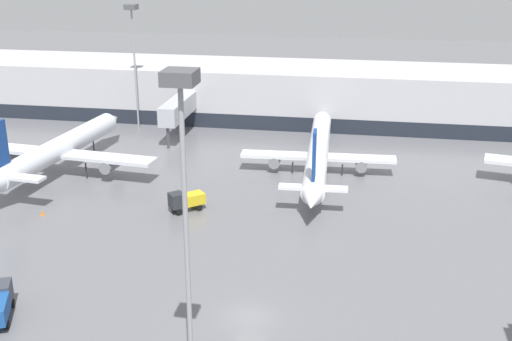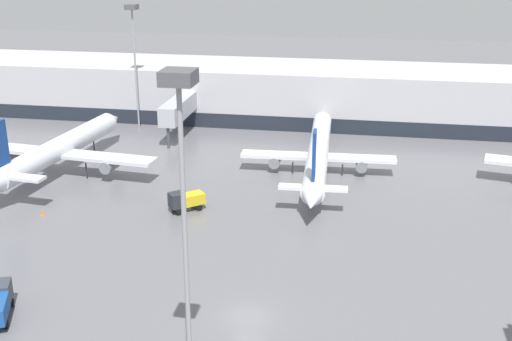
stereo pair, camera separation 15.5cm
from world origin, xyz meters
TOP-DOWN VIEW (x-y plane):
  - ground_plane at (0.00, 0.00)m, footprint 320.00×320.00m
  - terminal_building at (-0.08, 61.93)m, footprint 160.00×28.28m
  - parked_jet_2 at (2.60, 35.49)m, footprint 20.28×37.83m
  - parked_jet_3 at (-30.70, 29.09)m, footprint 27.01×33.00m
  - service_truck_0 at (-10.99, 20.16)m, footprint 4.07×3.81m
  - traffic_cone_1 at (-26.46, 16.25)m, footprint 0.44×0.44m
  - traffic_cone_4 at (-35.89, 23.68)m, footprint 0.44×0.44m
  - apron_light_mast_1 at (-27.86, 51.73)m, footprint 1.80×1.80m
  - apron_light_mast_2 at (-1.48, -11.94)m, footprint 1.80×1.80m

SIDE VIEW (x-z plane):
  - ground_plane at x=0.00m, z-range 0.00..0.00m
  - traffic_cone_1 at x=-26.46m, z-range 0.00..0.56m
  - traffic_cone_4 at x=-35.89m, z-range 0.00..0.56m
  - service_truck_0 at x=-10.99m, z-range 0.17..2.54m
  - parked_jet_2 at x=2.60m, z-range -2.07..7.49m
  - parked_jet_3 at x=-30.70m, z-range -1.66..8.30m
  - terminal_building at x=-0.08m, z-range -0.01..8.99m
  - apron_light_mast_1 at x=-27.86m, z-range 5.54..25.20m
  - apron_light_mast_2 at x=-1.48m, z-range 6.01..28.48m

